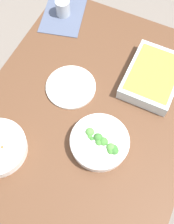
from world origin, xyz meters
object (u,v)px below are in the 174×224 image
object	(u,v)px
baking_dish	(153,76)
drink_cup	(63,9)
broccoli_bowl	(100,142)
spoon_by_stew	(2,160)
side_plate	(71,87)

from	to	relation	value
baking_dish	drink_cup	size ratio (longest dim) A/B	3.54
broccoli_bowl	spoon_by_stew	world-z (taller)	broccoli_bowl
broccoli_bowl	drink_cup	bearing A→B (deg)	38.98
broccoli_bowl	baking_dish	size ratio (longest dim) A/B	0.78
baking_dish	spoon_by_stew	distance (m)	0.72
baking_dish	side_plate	xyz separation A→B (m)	(-0.19, 0.31, -0.03)
baking_dish	spoon_by_stew	xyz separation A→B (m)	(-0.60, 0.40, -0.03)
broccoli_bowl	drink_cup	size ratio (longest dim) A/B	2.75
side_plate	spoon_by_stew	world-z (taller)	side_plate
broccoli_bowl	baking_dish	world-z (taller)	broccoli_bowl
spoon_by_stew	broccoli_bowl	bearing A→B (deg)	-55.34
drink_cup	baking_dish	bearing A→B (deg)	-108.79
drink_cup	side_plate	world-z (taller)	drink_cup
baking_dish	spoon_by_stew	size ratio (longest dim) A/B	2.17
drink_cup	side_plate	size ratio (longest dim) A/B	0.39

